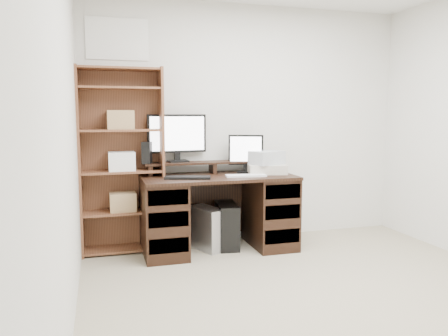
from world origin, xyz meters
name	(u,v)px	position (x,y,z in m)	size (l,w,h in m)	color
room	(350,130)	(0.00, 0.00, 1.25)	(3.54, 4.04, 2.54)	tan
desk	(218,211)	(-0.43, 1.64, 0.39)	(1.50, 0.70, 0.75)	black
riser_shelf	(213,164)	(-0.43, 1.85, 0.84)	(1.40, 0.22, 0.12)	black
monitor_wide	(177,135)	(-0.79, 1.91, 1.14)	(0.61, 0.17, 0.48)	black
monitor_small	(246,152)	(-0.10, 1.77, 0.96)	(0.34, 0.20, 0.39)	black
speaker	(147,153)	(-1.11, 1.82, 0.98)	(0.09, 0.09, 0.21)	black
keyboard_black	(188,177)	(-0.76, 1.51, 0.76)	(0.43, 0.14, 0.02)	black
keyboard_white	(246,176)	(-0.19, 1.50, 0.76)	(0.39, 0.12, 0.02)	white
mouse	(280,173)	(0.18, 1.53, 0.77)	(0.09, 0.06, 0.04)	white
printer	(267,169)	(0.08, 1.65, 0.80)	(0.38, 0.28, 0.09)	#BDB4A5
basket	(267,158)	(0.08, 1.65, 0.91)	(0.32, 0.23, 0.14)	#A7AEB3
tower_silver	(207,228)	(-0.54, 1.68, 0.21)	(0.19, 0.42, 0.42)	#AEB0B5
tower_black	(227,225)	(-0.33, 1.70, 0.22)	(0.25, 0.47, 0.45)	black
bookshelf	(122,159)	(-1.35, 1.86, 0.92)	(0.80, 0.30, 1.80)	brown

